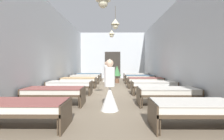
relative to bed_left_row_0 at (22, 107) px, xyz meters
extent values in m
cube|color=#7A6B56|center=(1.83, 4.75, -0.49)|extent=(6.36, 14.39, 0.10)
cube|color=silver|center=(1.83, 11.74, 1.63)|extent=(6.16, 0.20, 4.13)
cube|color=silver|center=(-1.15, 4.75, 1.63)|extent=(0.20, 13.79, 4.13)
cube|color=silver|center=(4.81, 4.75, 1.63)|extent=(0.20, 13.79, 4.13)
cube|color=#2D2823|center=(1.83, 11.62, 0.76)|extent=(1.40, 0.06, 2.40)
sphere|color=beige|center=(1.61, 1.53, 2.69)|extent=(0.28, 0.28, 0.28)
cylinder|color=brown|center=(2.01, 4.75, 3.39)|extent=(0.02, 0.02, 0.59)
cone|color=beige|center=(2.01, 4.75, 2.95)|extent=(0.44, 0.44, 0.28)
sphere|color=beige|center=(2.01, 4.75, 2.73)|extent=(0.28, 0.28, 0.28)
cylinder|color=brown|center=(1.79, 7.97, 3.44)|extent=(0.02, 0.02, 0.50)
cone|color=beige|center=(1.79, 7.97, 3.04)|extent=(0.44, 0.44, 0.28)
sphere|color=beige|center=(1.79, 7.97, 2.82)|extent=(0.28, 0.28, 0.28)
cylinder|color=#473828|center=(0.87, -0.36, -0.27)|extent=(0.03, 0.03, 0.34)
cylinder|color=#473828|center=(0.87, 0.36, -0.27)|extent=(0.03, 0.03, 0.34)
cube|color=#473828|center=(0.00, 0.00, -0.06)|extent=(1.90, 0.84, 0.07)
cube|color=#473828|center=(0.93, 0.00, -0.15)|extent=(0.04, 0.84, 0.57)
cube|color=silver|center=(0.00, 0.00, 0.04)|extent=(1.82, 0.78, 0.14)
cube|color=#8C4C47|center=(0.00, 0.00, 0.12)|extent=(1.86, 0.82, 0.02)
cylinder|color=#473828|center=(2.79, -0.36, -0.27)|extent=(0.03, 0.03, 0.34)
cylinder|color=#473828|center=(2.79, 0.36, -0.27)|extent=(0.03, 0.03, 0.34)
cube|color=#473828|center=(3.66, 0.00, -0.06)|extent=(1.90, 0.84, 0.07)
cube|color=#473828|center=(2.73, 0.00, -0.15)|extent=(0.04, 0.84, 0.57)
cube|color=silver|center=(3.66, 0.00, 0.04)|extent=(1.82, 0.78, 0.14)
cube|color=beige|center=(3.66, 0.00, 0.12)|extent=(1.86, 0.82, 0.02)
cylinder|color=#473828|center=(-0.87, 1.54, -0.27)|extent=(0.03, 0.03, 0.34)
cylinder|color=#473828|center=(-0.87, 2.26, -0.27)|extent=(0.03, 0.03, 0.34)
cylinder|color=#473828|center=(0.87, 1.54, -0.27)|extent=(0.03, 0.03, 0.34)
cylinder|color=#473828|center=(0.87, 2.26, -0.27)|extent=(0.03, 0.03, 0.34)
cube|color=#473828|center=(0.00, 1.90, -0.06)|extent=(1.90, 0.84, 0.07)
cube|color=#473828|center=(-0.93, 1.90, -0.15)|extent=(0.04, 0.84, 0.57)
cube|color=#473828|center=(0.93, 1.90, -0.15)|extent=(0.04, 0.84, 0.57)
cube|color=silver|center=(0.00, 1.90, 0.04)|extent=(1.82, 0.78, 0.14)
cube|color=#8C4C47|center=(0.00, 1.90, 0.12)|extent=(1.86, 0.82, 0.02)
cylinder|color=#473828|center=(2.79, 1.54, -0.27)|extent=(0.03, 0.03, 0.34)
cylinder|color=#473828|center=(2.79, 2.26, -0.27)|extent=(0.03, 0.03, 0.34)
cylinder|color=#473828|center=(4.53, 1.54, -0.27)|extent=(0.03, 0.03, 0.34)
cylinder|color=#473828|center=(4.53, 2.26, -0.27)|extent=(0.03, 0.03, 0.34)
cube|color=#473828|center=(3.66, 1.90, -0.06)|extent=(1.90, 0.84, 0.07)
cube|color=#473828|center=(2.73, 1.90, -0.15)|extent=(0.04, 0.84, 0.57)
cube|color=#473828|center=(4.59, 1.90, -0.15)|extent=(0.04, 0.84, 0.57)
cube|color=silver|center=(3.66, 1.90, 0.04)|extent=(1.82, 0.78, 0.14)
cube|color=beige|center=(3.66, 1.90, 0.12)|extent=(1.86, 0.82, 0.02)
cylinder|color=#473828|center=(-0.87, 3.44, -0.27)|extent=(0.03, 0.03, 0.34)
cylinder|color=#473828|center=(-0.87, 4.16, -0.27)|extent=(0.03, 0.03, 0.34)
cylinder|color=#473828|center=(0.87, 3.44, -0.27)|extent=(0.03, 0.03, 0.34)
cylinder|color=#473828|center=(0.87, 4.16, -0.27)|extent=(0.03, 0.03, 0.34)
cube|color=#473828|center=(0.00, 3.80, -0.06)|extent=(1.90, 0.84, 0.07)
cube|color=#473828|center=(-0.93, 3.80, -0.15)|extent=(0.04, 0.84, 0.57)
cube|color=#473828|center=(0.93, 3.80, -0.15)|extent=(0.04, 0.84, 0.57)
cube|color=white|center=(0.00, 3.80, 0.04)|extent=(1.82, 0.78, 0.14)
cube|color=beige|center=(0.00, 3.80, 0.12)|extent=(1.86, 0.82, 0.02)
cylinder|color=#473828|center=(2.79, 3.44, -0.27)|extent=(0.03, 0.03, 0.34)
cylinder|color=#473828|center=(2.79, 4.16, -0.27)|extent=(0.03, 0.03, 0.34)
cylinder|color=#473828|center=(4.53, 3.44, -0.27)|extent=(0.03, 0.03, 0.34)
cylinder|color=#473828|center=(4.53, 4.16, -0.27)|extent=(0.03, 0.03, 0.34)
cube|color=#473828|center=(3.66, 3.80, -0.06)|extent=(1.90, 0.84, 0.07)
cube|color=#473828|center=(2.73, 3.80, -0.15)|extent=(0.04, 0.84, 0.57)
cube|color=#473828|center=(4.59, 3.80, -0.15)|extent=(0.04, 0.84, 0.57)
cube|color=white|center=(3.66, 3.80, 0.04)|extent=(1.82, 0.78, 0.14)
cube|color=beige|center=(3.66, 3.80, 0.12)|extent=(1.86, 0.82, 0.02)
cylinder|color=#473828|center=(-0.87, 5.34, -0.27)|extent=(0.03, 0.03, 0.34)
cylinder|color=#473828|center=(-0.87, 6.06, -0.27)|extent=(0.03, 0.03, 0.34)
cylinder|color=#473828|center=(0.87, 5.34, -0.27)|extent=(0.03, 0.03, 0.34)
cylinder|color=#473828|center=(0.87, 6.06, -0.27)|extent=(0.03, 0.03, 0.34)
cube|color=#473828|center=(0.00, 5.70, -0.06)|extent=(1.90, 0.84, 0.07)
cube|color=#473828|center=(-0.93, 5.70, -0.15)|extent=(0.04, 0.84, 0.57)
cube|color=#473828|center=(0.93, 5.70, -0.15)|extent=(0.04, 0.84, 0.57)
cube|color=silver|center=(0.00, 5.70, 0.04)|extent=(1.82, 0.78, 0.14)
cube|color=tan|center=(0.00, 5.70, 0.12)|extent=(1.86, 0.82, 0.02)
cylinder|color=#473828|center=(2.79, 5.34, -0.27)|extent=(0.03, 0.03, 0.34)
cylinder|color=#473828|center=(2.79, 6.06, -0.27)|extent=(0.03, 0.03, 0.34)
cylinder|color=#473828|center=(4.53, 5.34, -0.27)|extent=(0.03, 0.03, 0.34)
cylinder|color=#473828|center=(4.53, 6.06, -0.27)|extent=(0.03, 0.03, 0.34)
cube|color=#473828|center=(3.66, 5.70, -0.06)|extent=(1.90, 0.84, 0.07)
cube|color=#473828|center=(2.73, 5.70, -0.15)|extent=(0.04, 0.84, 0.57)
cube|color=#473828|center=(4.59, 5.70, -0.15)|extent=(0.04, 0.84, 0.57)
cube|color=silver|center=(3.66, 5.70, 0.04)|extent=(1.82, 0.78, 0.14)
cube|color=#8C4C47|center=(3.66, 5.70, 0.12)|extent=(1.86, 0.82, 0.02)
cylinder|color=#473828|center=(-0.87, 7.24, -0.27)|extent=(0.03, 0.03, 0.34)
cylinder|color=#473828|center=(-0.87, 7.96, -0.27)|extent=(0.03, 0.03, 0.34)
cylinder|color=#473828|center=(0.87, 7.24, -0.27)|extent=(0.03, 0.03, 0.34)
cylinder|color=#473828|center=(0.87, 7.96, -0.27)|extent=(0.03, 0.03, 0.34)
cube|color=#473828|center=(0.00, 7.60, -0.06)|extent=(1.90, 0.84, 0.07)
cube|color=#473828|center=(-0.93, 7.60, -0.15)|extent=(0.04, 0.84, 0.57)
cube|color=#473828|center=(0.93, 7.60, -0.15)|extent=(0.04, 0.84, 0.57)
cube|color=silver|center=(0.00, 7.60, 0.04)|extent=(1.82, 0.78, 0.14)
cube|color=beige|center=(0.00, 7.60, 0.12)|extent=(1.86, 0.82, 0.02)
cylinder|color=#473828|center=(2.79, 7.24, -0.27)|extent=(0.03, 0.03, 0.34)
cylinder|color=#473828|center=(2.79, 7.96, -0.27)|extent=(0.03, 0.03, 0.34)
cylinder|color=#473828|center=(4.53, 7.24, -0.27)|extent=(0.03, 0.03, 0.34)
cylinder|color=#473828|center=(4.53, 7.96, -0.27)|extent=(0.03, 0.03, 0.34)
cube|color=#473828|center=(3.66, 7.60, -0.06)|extent=(1.90, 0.84, 0.07)
cube|color=#473828|center=(2.73, 7.60, -0.15)|extent=(0.04, 0.84, 0.57)
cube|color=#473828|center=(4.59, 7.60, -0.15)|extent=(0.04, 0.84, 0.57)
cube|color=silver|center=(3.66, 7.60, 0.04)|extent=(1.82, 0.78, 0.14)
cube|color=slate|center=(3.66, 7.60, 0.12)|extent=(1.86, 0.82, 0.02)
cylinder|color=#473828|center=(-0.87, 9.14, -0.27)|extent=(0.03, 0.03, 0.34)
cylinder|color=#473828|center=(-0.87, 9.86, -0.27)|extent=(0.03, 0.03, 0.34)
cylinder|color=#473828|center=(0.87, 9.14, -0.27)|extent=(0.03, 0.03, 0.34)
cylinder|color=#473828|center=(0.87, 9.86, -0.27)|extent=(0.03, 0.03, 0.34)
cube|color=#473828|center=(0.00, 9.50, -0.06)|extent=(1.90, 0.84, 0.07)
cube|color=#473828|center=(-0.93, 9.50, -0.15)|extent=(0.04, 0.84, 0.57)
cube|color=#473828|center=(0.93, 9.50, -0.15)|extent=(0.04, 0.84, 0.57)
cube|color=white|center=(0.00, 9.50, 0.04)|extent=(1.82, 0.78, 0.14)
cube|color=slate|center=(0.00, 9.50, 0.12)|extent=(1.86, 0.82, 0.02)
cylinder|color=#473828|center=(2.79, 9.14, -0.27)|extent=(0.03, 0.03, 0.34)
cylinder|color=#473828|center=(2.79, 9.86, -0.27)|extent=(0.03, 0.03, 0.34)
cylinder|color=#473828|center=(4.53, 9.14, -0.27)|extent=(0.03, 0.03, 0.34)
cylinder|color=#473828|center=(4.53, 9.86, -0.27)|extent=(0.03, 0.03, 0.34)
cube|color=#473828|center=(3.66, 9.50, -0.06)|extent=(1.90, 0.84, 0.07)
cube|color=#473828|center=(2.73, 9.50, -0.15)|extent=(0.04, 0.84, 0.57)
cube|color=#473828|center=(4.59, 9.50, -0.15)|extent=(0.04, 0.84, 0.57)
cube|color=white|center=(3.66, 9.50, 0.04)|extent=(1.82, 0.78, 0.14)
cube|color=beige|center=(3.66, 9.50, 0.12)|extent=(1.86, 0.82, 0.02)
cone|color=white|center=(1.36, 8.93, -0.09)|extent=(0.52, 0.52, 0.70)
cylinder|color=white|center=(1.36, 8.93, 0.54)|extent=(0.30, 0.30, 0.55)
sphere|color=tan|center=(1.36, 8.93, 0.92)|extent=(0.22, 0.22, 0.22)
cone|color=white|center=(1.36, 8.93, 1.00)|extent=(0.18, 0.18, 0.10)
cone|color=white|center=(1.81, 1.32, -0.09)|extent=(0.52, 0.52, 0.70)
cylinder|color=white|center=(1.81, 1.32, 0.54)|extent=(0.30, 0.30, 0.55)
sphere|color=beige|center=(1.81, 1.32, 0.92)|extent=(0.22, 0.22, 0.22)
cone|color=white|center=(1.81, 1.32, 1.00)|extent=(0.18, 0.18, 0.10)
cylinder|color=brown|center=(2.16, 8.07, -0.29)|extent=(0.32, 0.32, 0.29)
cylinder|color=brown|center=(2.16, 8.07, -0.05)|extent=(0.06, 0.06, 0.20)
cone|color=#3D7A42|center=(2.16, 8.07, 0.41)|extent=(0.56, 0.56, 0.71)
camera|label=1|loc=(1.92, -3.43, 0.92)|focal=26.66mm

